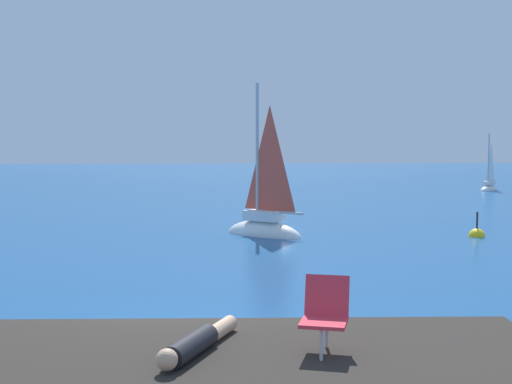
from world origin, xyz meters
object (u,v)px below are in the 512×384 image
at_px(sailboat_far, 489,187).
at_px(marker_buoy, 477,236).
at_px(sailboat_near, 264,226).
at_px(beach_chair, 325,311).
at_px(person_sunbather, 196,343).

distance_m(sailboat_far, marker_buoy, 21.95).
bearing_deg(sailboat_near, marker_buoy, -145.11).
xyz_separation_m(sailboat_far, beach_chair, (-15.64, -36.34, 1.31)).
distance_m(sailboat_near, person_sunbather, 16.68).
height_order(sailboat_near, sailboat_far, sailboat_near).
xyz_separation_m(sailboat_far, person_sunbather, (-17.03, -36.37, 0.98)).
xyz_separation_m(sailboat_near, person_sunbather, (-1.60, -16.58, 0.89)).
relative_size(sailboat_far, person_sunbather, 2.39).
xyz_separation_m(sailboat_near, sailboat_far, (15.42, 19.79, -0.10)).
height_order(sailboat_near, marker_buoy, sailboat_near).
bearing_deg(marker_buoy, person_sunbather, -118.97).
bearing_deg(sailboat_near, sailboat_far, -88.47).
distance_m(sailboat_far, beach_chair, 39.58).
height_order(sailboat_far, beach_chair, sailboat_far).
distance_m(beach_chair, marker_buoy, 17.69).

